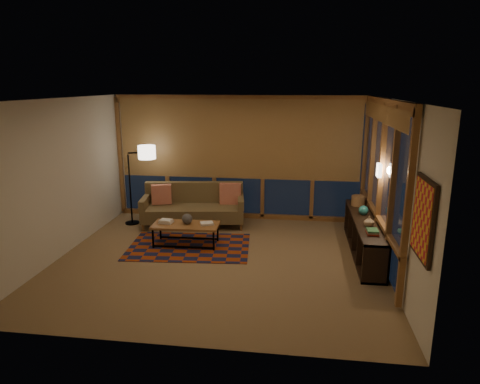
# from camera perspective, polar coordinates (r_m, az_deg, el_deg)

# --- Properties ---
(floor) EXTENTS (5.50, 5.00, 0.01)m
(floor) POSITION_cam_1_polar(r_m,az_deg,el_deg) (7.42, -2.86, -9.04)
(floor) COLOR #867252
(floor) RESTS_ON ground
(ceiling) EXTENTS (5.50, 5.00, 0.01)m
(ceiling) POSITION_cam_1_polar(r_m,az_deg,el_deg) (6.82, -3.15, 12.28)
(ceiling) COLOR silver
(ceiling) RESTS_ON walls
(walls) EXTENTS (5.51, 5.01, 2.70)m
(walls) POSITION_cam_1_polar(r_m,az_deg,el_deg) (7.00, -3.00, 1.16)
(walls) COLOR beige
(walls) RESTS_ON floor
(window_wall_back) EXTENTS (5.30, 0.16, 2.60)m
(window_wall_back) POSITION_cam_1_polar(r_m,az_deg,el_deg) (9.35, -0.23, 4.51)
(window_wall_back) COLOR #935931
(window_wall_back) RESTS_ON walls
(window_wall_right) EXTENTS (0.16, 3.70, 2.60)m
(window_wall_right) POSITION_cam_1_polar(r_m,az_deg,el_deg) (7.60, 18.19, 1.51)
(window_wall_right) COLOR #935931
(window_wall_right) RESTS_ON walls
(wall_art) EXTENTS (0.06, 0.74, 0.94)m
(wall_art) POSITION_cam_1_polar(r_m,az_deg,el_deg) (5.27, 23.18, -3.30)
(wall_art) COLOR red
(wall_art) RESTS_ON walls
(wall_sconce) EXTENTS (0.12, 0.18, 0.22)m
(wall_sconce) POSITION_cam_1_polar(r_m,az_deg,el_deg) (7.40, 18.05, 2.78)
(wall_sconce) COLOR white
(wall_sconce) RESTS_ON walls
(sofa) EXTENTS (2.21, 1.15, 0.86)m
(sofa) POSITION_cam_1_polar(r_m,az_deg,el_deg) (9.06, -6.26, -1.85)
(sofa) COLOR brown
(sofa) RESTS_ON floor
(pillow_left) EXTENTS (0.44, 0.25, 0.42)m
(pillow_left) POSITION_cam_1_polar(r_m,az_deg,el_deg) (9.22, -10.42, -0.38)
(pillow_left) COLOR #C01C00
(pillow_left) RESTS_ON sofa
(pillow_right) EXTENTS (0.46, 0.18, 0.45)m
(pillow_right) POSITION_cam_1_polar(r_m,az_deg,el_deg) (9.11, -1.29, -0.21)
(pillow_right) COLOR #C01C00
(pillow_right) RESTS_ON sofa
(area_rug) EXTENTS (2.31, 1.64, 0.01)m
(area_rug) POSITION_cam_1_polar(r_m,az_deg,el_deg) (8.03, -6.79, -7.24)
(area_rug) COLOR #8F330E
(area_rug) RESTS_ON floor
(coffee_table) EXTENTS (1.24, 0.60, 0.41)m
(coffee_table) POSITION_cam_1_polar(r_m,az_deg,el_deg) (8.06, -7.20, -5.65)
(coffee_table) COLOR #935931
(coffee_table) RESTS_ON floor
(book_stack_a) EXTENTS (0.28, 0.23, 0.08)m
(book_stack_a) POSITION_cam_1_polar(r_m,az_deg,el_deg) (8.10, -9.81, -3.84)
(book_stack_a) COLOR white
(book_stack_a) RESTS_ON coffee_table
(book_stack_b) EXTENTS (0.26, 0.24, 0.04)m
(book_stack_b) POSITION_cam_1_polar(r_m,az_deg,el_deg) (7.92, -4.45, -4.22)
(book_stack_b) COLOR white
(book_stack_b) RESTS_ON coffee_table
(ceramic_pot) EXTENTS (0.21, 0.21, 0.20)m
(ceramic_pot) POSITION_cam_1_polar(r_m,az_deg,el_deg) (7.99, -7.07, -3.54)
(ceramic_pot) COLOR black
(ceramic_pot) RESTS_ON coffee_table
(floor_lamp) EXTENTS (0.66, 0.57, 1.68)m
(floor_lamp) POSITION_cam_1_polar(r_m,az_deg,el_deg) (9.34, -14.47, 0.86)
(floor_lamp) COLOR black
(floor_lamp) RESTS_ON floor
(bookshelf) EXTENTS (0.40, 2.56, 0.64)m
(bookshelf) POSITION_cam_1_polar(r_m,az_deg,el_deg) (7.90, 16.18, -5.65)
(bookshelf) COLOR black
(bookshelf) RESTS_ON floor
(basket) EXTENTS (0.30, 0.30, 0.19)m
(basket) POSITION_cam_1_polar(r_m,az_deg,el_deg) (8.57, 15.46, -1.13)
(basket) COLOR olive
(basket) RESTS_ON bookshelf
(teal_bowl) EXTENTS (0.19, 0.19, 0.17)m
(teal_bowl) POSITION_cam_1_polar(r_m,az_deg,el_deg) (8.00, 16.14, -2.35)
(teal_bowl) COLOR teal
(teal_bowl) RESTS_ON bookshelf
(vase) EXTENTS (0.19, 0.19, 0.18)m
(vase) POSITION_cam_1_polar(r_m,az_deg,el_deg) (7.39, 16.83, -3.75)
(vase) COLOR tan
(vase) RESTS_ON bookshelf
(shelf_book_stack) EXTENTS (0.24, 0.30, 0.08)m
(shelf_book_stack) POSITION_cam_1_polar(r_m,az_deg,el_deg) (7.06, 17.25, -5.05)
(shelf_book_stack) COLOR white
(shelf_book_stack) RESTS_ON bookshelf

